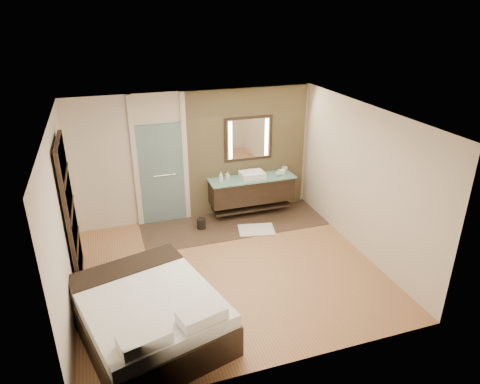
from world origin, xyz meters
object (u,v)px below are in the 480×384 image
object	(u,v)px
vanity	(252,190)
bed	(149,314)
mirror_unit	(248,139)
waste_bin	(201,224)

from	to	relation	value
vanity	bed	distance (m)	4.03
mirror_unit	vanity	bearing A→B (deg)	-90.00
vanity	bed	world-z (taller)	vanity
bed	waste_bin	bearing A→B (deg)	47.89
bed	waste_bin	world-z (taller)	bed
mirror_unit	waste_bin	bearing A→B (deg)	-155.45
mirror_unit	waste_bin	size ratio (longest dim) A/B	4.66
mirror_unit	bed	bearing A→B (deg)	-128.03
bed	waste_bin	size ratio (longest dim) A/B	11.00
bed	vanity	bearing A→B (deg)	34.48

